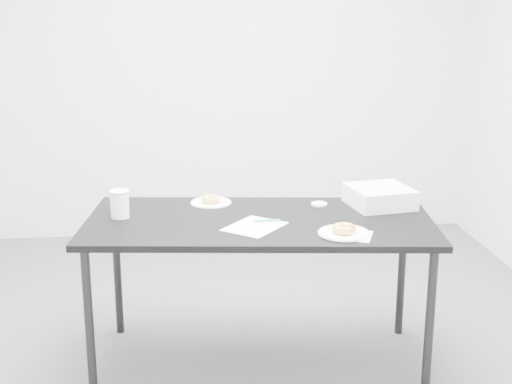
{
  "coord_description": "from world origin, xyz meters",
  "views": [
    {
      "loc": [
        -0.3,
        -3.55,
        1.85
      ],
      "look_at": [
        0.08,
        0.02,
        0.87
      ],
      "focal_mm": 50.0,
      "sensor_mm": 36.0,
      "label": 1
    }
  ],
  "objects": [
    {
      "name": "plate_near",
      "position": [
        0.44,
        -0.46,
        0.79
      ],
      "size": [
        0.24,
        0.24,
        0.01
      ],
      "primitive_type": "cylinder",
      "color": "white",
      "rests_on": "napkin"
    },
    {
      "name": "floor",
      "position": [
        0.0,
        0.0,
        0.0
      ],
      "size": [
        4.0,
        4.0,
        0.0
      ],
      "primitive_type": "plane",
      "color": "#4A4B4F",
      "rests_on": "ground"
    },
    {
      "name": "bakery_box",
      "position": [
        0.73,
        -0.01,
        0.84
      ],
      "size": [
        0.35,
        0.35,
        0.1
      ],
      "primitive_type": "cube",
      "rotation": [
        0.0,
        0.0,
        0.17
      ],
      "color": "white",
      "rests_on": "table"
    },
    {
      "name": "scorecard",
      "position": [
        0.04,
        -0.3,
        0.79
      ],
      "size": [
        0.35,
        0.36,
        0.0
      ],
      "primitive_type": "cube",
      "rotation": [
        0.0,
        0.0,
        -0.67
      ],
      "color": "white",
      "rests_on": "table"
    },
    {
      "name": "logo_patch",
      "position": [
        0.13,
        -0.22,
        0.79
      ],
      "size": [
        0.06,
        0.06,
        0.0
      ],
      "primitive_type": "cube",
      "rotation": [
        0.0,
        0.0,
        -0.67
      ],
      "color": "green",
      "rests_on": "scorecard"
    },
    {
      "name": "napkin",
      "position": [
        0.48,
        -0.49,
        0.79
      ],
      "size": [
        0.22,
        0.22,
        0.0
      ],
      "primitive_type": "cube",
      "rotation": [
        0.0,
        0.0,
        -0.37
      ],
      "color": "white",
      "rests_on": "table"
    },
    {
      "name": "table",
      "position": [
        0.07,
        -0.18,
        0.73
      ],
      "size": [
        1.8,
        1.0,
        0.79
      ],
      "rotation": [
        0.0,
        0.0,
        -0.11
      ],
      "color": "black",
      "rests_on": "floor"
    },
    {
      "name": "wall_back",
      "position": [
        0.0,
        2.0,
        1.35
      ],
      "size": [
        4.0,
        0.02,
        2.7
      ],
      "primitive_type": "cube",
      "color": "silver",
      "rests_on": "floor"
    },
    {
      "name": "coffee_cup",
      "position": [
        -0.62,
        -0.08,
        0.86
      ],
      "size": [
        0.09,
        0.09,
        0.14
      ],
      "primitive_type": "cylinder",
      "color": "white",
      "rests_on": "table"
    },
    {
      "name": "plate_far",
      "position": [
        -0.15,
        0.13,
        0.79
      ],
      "size": [
        0.22,
        0.22,
        0.01
      ],
      "primitive_type": "cylinder",
      "color": "white",
      "rests_on": "table"
    },
    {
      "name": "cup_lid",
      "position": [
        0.42,
        0.03,
        0.79
      ],
      "size": [
        0.09,
        0.09,
        0.01
      ],
      "primitive_type": "cylinder",
      "color": "white",
      "rests_on": "table"
    },
    {
      "name": "donut_near",
      "position": [
        0.44,
        -0.46,
        0.81
      ],
      "size": [
        0.16,
        0.16,
        0.04
      ],
      "primitive_type": "torus",
      "rotation": [
        0.0,
        0.0,
        -0.51
      ],
      "color": "#E39A48",
      "rests_on": "plate_near"
    },
    {
      "name": "donut_far",
      "position": [
        -0.15,
        0.13,
        0.81
      ],
      "size": [
        0.12,
        0.12,
        0.03
      ],
      "primitive_type": "torus",
      "rotation": [
        0.0,
        0.0,
        0.23
      ],
      "color": "#E39A48",
      "rests_on": "plate_far"
    },
    {
      "name": "pen",
      "position": [
        0.11,
        -0.23,
        0.79
      ],
      "size": [
        0.13,
        0.02,
        0.01
      ],
      "primitive_type": "cylinder",
      "rotation": [
        0.0,
        1.57,
        0.08
      ],
      "color": "#0B7E45",
      "rests_on": "scorecard"
    }
  ]
}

